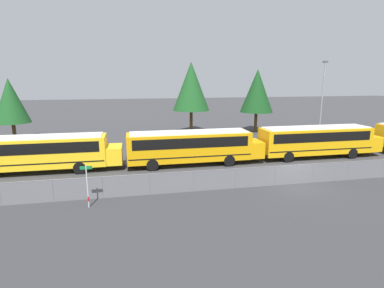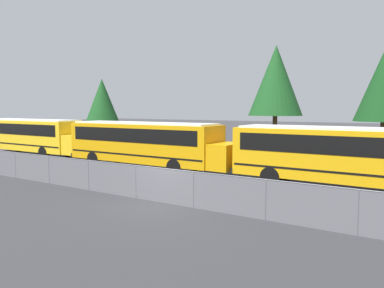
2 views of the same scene
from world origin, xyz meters
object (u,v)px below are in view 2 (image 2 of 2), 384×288
at_px(school_bus_2, 353,153).
at_px(tree_1, 276,81).
at_px(school_bus_0, 32,134).
at_px(school_bus_1, 146,141).
at_px(tree_0, 102,101).

bearing_deg(school_bus_2, tree_1, 121.95).
relative_size(school_bus_2, tree_1, 1.25).
distance_m(school_bus_0, tree_1, 22.53).
distance_m(school_bus_1, school_bus_2, 12.69).
height_order(school_bus_1, school_bus_2, same).
xyz_separation_m(school_bus_0, school_bus_1, (12.76, -0.31, 0.00)).
bearing_deg(tree_1, school_bus_1, -100.88).
distance_m(school_bus_0, school_bus_2, 25.45).
xyz_separation_m(school_bus_1, tree_0, (-19.97, 15.33, 3.15)).
relative_size(school_bus_2, tree_0, 1.60).
relative_size(school_bus_1, tree_0, 1.60).
distance_m(school_bus_1, tree_1, 16.66).
bearing_deg(school_bus_1, tree_1, 79.12).
bearing_deg(tree_1, tree_0, -179.15).
distance_m(school_bus_2, tree_0, 36.15).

